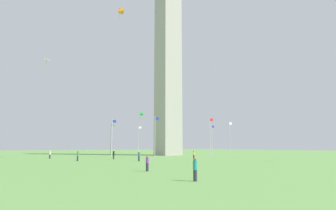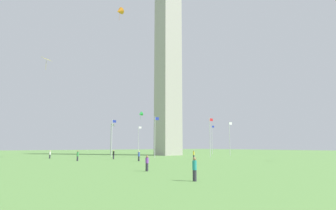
{
  "view_description": "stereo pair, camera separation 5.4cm",
  "coord_description": "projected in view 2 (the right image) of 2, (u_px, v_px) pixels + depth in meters",
  "views": [
    {
      "loc": [
        -45.96,
        -65.41,
        2.54
      ],
      "look_at": [
        0.0,
        0.0,
        14.24
      ],
      "focal_mm": 30.08,
      "sensor_mm": 36.0,
      "label": 1
    },
    {
      "loc": [
        -45.92,
        -65.44,
        2.54
      ],
      "look_at": [
        0.0,
        0.0,
        14.24
      ],
      "focal_mm": 30.08,
      "sensor_mm": 36.0,
      "label": 2
    }
  ],
  "objects": [
    {
      "name": "person_blue_shirt",
      "position": [
        139.0,
        156.0,
        47.87
      ],
      "size": [
        0.32,
        0.32,
        1.74
      ],
      "rotation": [
        0.0,
        0.0,
        1.11
      ],
      "color": "#2D2D38",
      "rests_on": "ground"
    },
    {
      "name": "person_yellow_shirt",
      "position": [
        194.0,
        155.0,
        55.38
      ],
      "size": [
        0.32,
        0.32,
        1.69
      ],
      "rotation": [
        0.0,
        0.0,
        1.3
      ],
      "color": "#2D2D38",
      "rests_on": "ground"
    },
    {
      "name": "person_white_shirt",
      "position": [
        50.0,
        155.0,
        57.62
      ],
      "size": [
        0.32,
        0.32,
        1.63
      ],
      "rotation": [
        0.0,
        0.0,
        -0.1
      ],
      "color": "#2D2D38",
      "rests_on": "ground"
    },
    {
      "name": "kite_green_delta",
      "position": [
        140.0,
        114.0,
        72.15
      ],
      "size": [
        1.33,
        1.2,
        2.1
      ],
      "color": "green"
    },
    {
      "name": "flagpole_w",
      "position": [
        210.0,
        136.0,
        65.68
      ],
      "size": [
        1.12,
        0.14,
        9.16
      ],
      "color": "silver",
      "rests_on": "ground"
    },
    {
      "name": "kite_orange_delta",
      "position": [
        119.0,
        11.0,
        60.75
      ],
      "size": [
        2.24,
        1.96,
        3.04
      ],
      "color": "orange"
    },
    {
      "name": "obelisk_monument",
      "position": [
        168.0,
        63.0,
        82.59
      ],
      "size": [
        5.86,
        5.86,
        53.25
      ],
      "color": "#A8A399",
      "rests_on": "ground"
    },
    {
      "name": "person_teal_shirt",
      "position": [
        195.0,
        169.0,
        20.62
      ],
      "size": [
        0.32,
        0.32,
        1.73
      ],
      "rotation": [
        0.0,
        0.0,
        1.1
      ],
      "color": "#2D2D38",
      "rests_on": "ground"
    },
    {
      "name": "flagpole_nw",
      "position": [
        230.0,
        137.0,
        76.57
      ],
      "size": [
        1.12,
        0.14,
        9.16
      ],
      "color": "silver",
      "rests_on": "ground"
    },
    {
      "name": "person_purple_shirt",
      "position": [
        147.0,
        163.0,
        28.76
      ],
      "size": [
        0.32,
        0.32,
        1.6
      ],
      "rotation": [
        0.0,
        0.0,
        1.28
      ],
      "color": "#2D2D38",
      "rests_on": "ground"
    },
    {
      "name": "flagpole_se",
      "position": [
        111.0,
        138.0,
        82.4
      ],
      "size": [
        1.12,
        0.14,
        9.16
      ],
      "color": "silver",
      "rests_on": "ground"
    },
    {
      "name": "person_black_shirt",
      "position": [
        114.0,
        155.0,
        54.98
      ],
      "size": [
        0.32,
        0.32,
        1.79
      ],
      "rotation": [
        0.0,
        0.0,
        0.59
      ],
      "color": "#2D2D38",
      "rests_on": "ground"
    },
    {
      "name": "flagpole_sw",
      "position": [
        155.0,
        135.0,
        62.87
      ],
      "size": [
        1.12,
        0.14,
        9.16
      ],
      "color": "silver",
      "rests_on": "ground"
    },
    {
      "name": "flagpole_s",
      "position": [
        112.0,
        136.0,
        69.8
      ],
      "size": [
        1.12,
        0.14,
        9.16
      ],
      "color": "silver",
      "rests_on": "ground"
    },
    {
      "name": "person_green_shirt",
      "position": [
        78.0,
        156.0,
        48.61
      ],
      "size": [
        0.32,
        0.32,
        1.78
      ],
      "rotation": [
        0.0,
        0.0,
        0.63
      ],
      "color": "#2D2D38",
      "rests_on": "ground"
    },
    {
      "name": "ground_plane",
      "position": [
        168.0,
        155.0,
        78.73
      ],
      "size": [
        260.0,
        260.0,
        0.0
      ],
      "primitive_type": "plane",
      "color": "#609347"
    },
    {
      "name": "kite_yellow_diamond",
      "position": [
        46.0,
        59.0,
        47.92
      ],
      "size": [
        1.83,
        1.81,
        2.19
      ],
      "color": "yellow"
    },
    {
      "name": "flagpole_e",
      "position": [
        139.0,
        139.0,
        93.3
      ],
      "size": [
        1.12,
        0.14,
        9.16
      ],
      "color": "silver",
      "rests_on": "ground"
    },
    {
      "name": "flagpole_n",
      "position": [
        212.0,
        138.0,
        89.18
      ],
      "size": [
        1.12,
        0.14,
        9.16
      ],
      "color": "silver",
      "rests_on": "ground"
    },
    {
      "name": "flagpole_ne",
      "position": [
        177.0,
        139.0,
        96.1
      ],
      "size": [
        1.12,
        0.14,
        9.16
      ],
      "color": "silver",
      "rests_on": "ground"
    }
  ]
}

